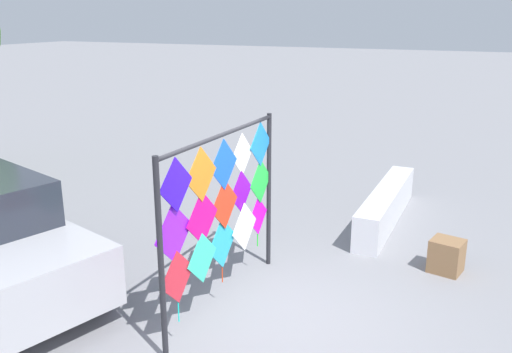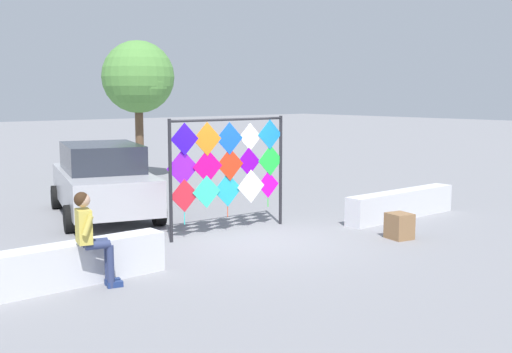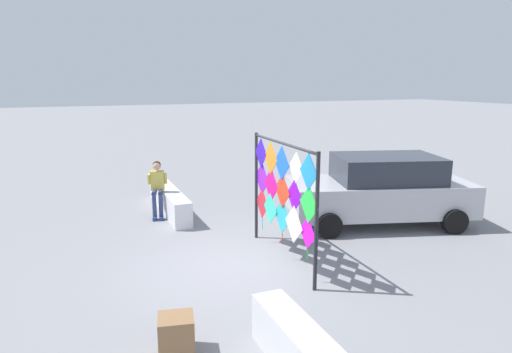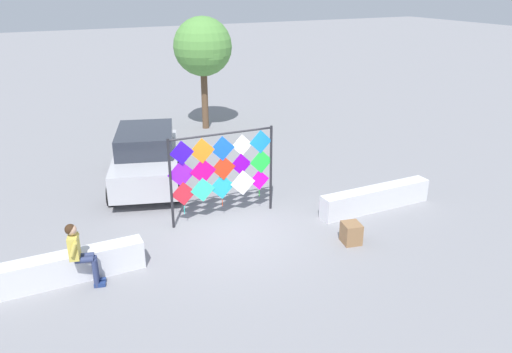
{
  "view_description": "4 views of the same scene",
  "coord_description": "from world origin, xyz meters",
  "px_view_note": "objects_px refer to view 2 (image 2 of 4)",
  "views": [
    {
      "loc": [
        -5.98,
        -2.2,
        3.92
      ],
      "look_at": [
        0.18,
        0.59,
        1.91
      ],
      "focal_mm": 38.38,
      "sensor_mm": 36.0,
      "label": 1
    },
    {
      "loc": [
        -7.89,
        -9.44,
        2.96
      ],
      "look_at": [
        0.11,
        0.13,
        1.31
      ],
      "focal_mm": 43.72,
      "sensor_mm": 36.0,
      "label": 2
    },
    {
      "loc": [
        7.91,
        -2.78,
        3.65
      ],
      "look_at": [
        -0.29,
        0.64,
        1.72
      ],
      "focal_mm": 31.34,
      "sensor_mm": 36.0,
      "label": 3
    },
    {
      "loc": [
        -4.55,
        -10.59,
        6.21
      ],
      "look_at": [
        0.65,
        0.09,
        1.48
      ],
      "focal_mm": 34.97,
      "sensor_mm": 36.0,
      "label": 4
    }
  ],
  "objects_px": {
    "parked_car": "(103,180)",
    "tree_far_right": "(138,79)",
    "cardboard_box_large": "(399,226)",
    "seated_vendor": "(91,232)",
    "kite_display_rack": "(228,163)"
  },
  "relations": [
    {
      "from": "kite_display_rack",
      "to": "tree_far_right",
      "type": "xyz_separation_m",
      "value": [
        2.79,
        8.75,
        1.97
      ]
    },
    {
      "from": "cardboard_box_large",
      "to": "tree_far_right",
      "type": "distance_m",
      "value": 11.92
    },
    {
      "from": "cardboard_box_large",
      "to": "tree_far_right",
      "type": "relative_size",
      "value": 0.11
    },
    {
      "from": "seated_vendor",
      "to": "cardboard_box_large",
      "type": "height_order",
      "value": "seated_vendor"
    },
    {
      "from": "kite_display_rack",
      "to": "parked_car",
      "type": "distance_m",
      "value": 3.69
    },
    {
      "from": "parked_car",
      "to": "seated_vendor",
      "type": "bearing_deg",
      "value": -117.93
    },
    {
      "from": "parked_car",
      "to": "tree_far_right",
      "type": "distance_m",
      "value": 7.15
    },
    {
      "from": "kite_display_rack",
      "to": "seated_vendor",
      "type": "height_order",
      "value": "kite_display_rack"
    },
    {
      "from": "cardboard_box_large",
      "to": "tree_far_right",
      "type": "height_order",
      "value": "tree_far_right"
    },
    {
      "from": "seated_vendor",
      "to": "cardboard_box_large",
      "type": "bearing_deg",
      "value": -8.5
    },
    {
      "from": "parked_car",
      "to": "cardboard_box_large",
      "type": "height_order",
      "value": "parked_car"
    },
    {
      "from": "cardboard_box_large",
      "to": "tree_far_right",
      "type": "bearing_deg",
      "value": 87.85
    },
    {
      "from": "parked_car",
      "to": "cardboard_box_large",
      "type": "distance_m",
      "value": 7.14
    },
    {
      "from": "seated_vendor",
      "to": "parked_car",
      "type": "height_order",
      "value": "parked_car"
    },
    {
      "from": "kite_display_rack",
      "to": "seated_vendor",
      "type": "bearing_deg",
      "value": -156.02
    }
  ]
}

